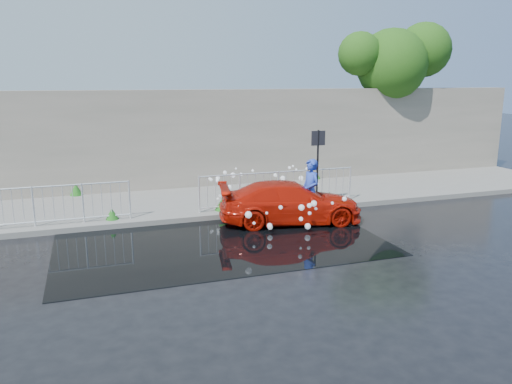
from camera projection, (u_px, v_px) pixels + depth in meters
ground at (210, 256)px, 11.59m from camera, size 90.00×90.00×0.00m
pavement at (174, 203)px, 16.19m from camera, size 30.00×4.00×0.15m
curb at (185, 219)px, 14.34m from camera, size 30.00×0.25×0.16m
retaining_wall at (162, 140)px, 17.82m from camera, size 30.00×0.60×3.50m
puddle at (220, 241)px, 12.67m from camera, size 8.00×5.00×0.01m
sign_post at (318, 155)px, 15.38m from camera, size 0.45×0.06×2.50m
tree at (397, 60)px, 20.42m from camera, size 5.00×2.90×6.33m
railing_left at (33, 205)px, 13.27m from camera, size 5.05×0.05×1.10m
railing_right at (278, 187)px, 15.46m from camera, size 5.05×0.05×1.10m
weeds at (162, 200)px, 15.60m from camera, size 12.17×3.93×0.41m
water_spray at (275, 195)px, 14.95m from camera, size 3.58×5.52×1.09m
red_car at (290, 202)px, 14.19m from camera, size 4.28×2.35×1.18m
person at (310, 191)px, 14.11m from camera, size 0.54×0.73×1.83m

